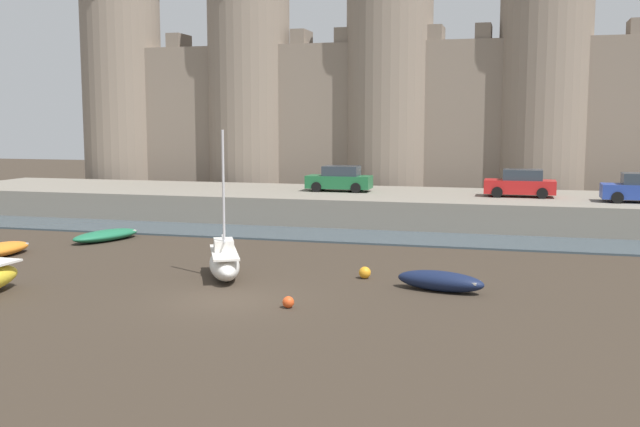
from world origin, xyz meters
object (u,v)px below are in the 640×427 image
Objects in this scene: rowboat_near_channel_left at (106,235)px; mooring_buoy_off_centre at (288,302)px; mooring_buoy_near_channel at (365,273)px; car_quay_centre_east at (340,179)px; car_quay_west at (520,184)px; rowboat_midflat_right at (440,281)px; sailboat_midflat_left at (224,262)px.

rowboat_near_channel_left is 17.21m from mooring_buoy_off_centre.
mooring_buoy_near_channel is 0.12× the size of car_quay_centre_east.
car_quay_west is (20.69, 11.54, 2.18)m from rowboat_near_channel_left.
car_quay_west reaches higher than mooring_buoy_near_channel.
car_quay_centre_east is (-5.32, 17.73, 2.24)m from mooring_buoy_near_channel.
car_quay_centre_east is (-3.80, 22.97, 2.28)m from mooring_buoy_off_centre.
car_quay_centre_east is at bearing 106.69° from mooring_buoy_near_channel.
car_quay_centre_east is (-8.43, 19.14, 2.09)m from rowboat_midflat_right.
mooring_buoy_near_channel is at bearing 155.62° from rowboat_midflat_right.
rowboat_near_channel_left is at bearing -150.84° from car_quay_west.
sailboat_midflat_left reaches higher than mooring_buoy_near_channel.
rowboat_near_channel_left is at bearing 140.82° from mooring_buoy_off_centre.
car_quay_west reaches higher than rowboat_near_channel_left.
mooring_buoy_off_centre is (-1.52, -5.24, -0.04)m from mooring_buoy_near_channel.
car_quay_centre_east reaches higher than mooring_buoy_off_centre.
rowboat_midflat_right is 8.74× the size of mooring_buoy_off_centre.
sailboat_midflat_left reaches higher than rowboat_midflat_right.
rowboat_midflat_right is 19.30m from rowboat_near_channel_left.
rowboat_midflat_right is 21.02m from car_quay_centre_east.
rowboat_midflat_right is 8.53m from sailboat_midflat_left.
rowboat_near_channel_left is 15.56m from car_quay_centre_east.
rowboat_near_channel_left is (-17.97, 7.04, -0.09)m from rowboat_midflat_right.
rowboat_midflat_right is at bearing -21.39° from rowboat_near_channel_left.
car_quay_west is at bearing 71.26° from mooring_buoy_near_channel.
car_quay_west reaches higher than rowboat_midflat_right.
mooring_buoy_near_channel is 18.27m from car_quay_west.
mooring_buoy_off_centre is (3.89, -3.92, -0.44)m from sailboat_midflat_left.
mooring_buoy_off_centre is 23.40m from car_quay_centre_east.
car_quay_west is (2.72, 18.58, 2.09)m from rowboat_midflat_right.
car_quay_west reaches higher than mooring_buoy_off_centre.
rowboat_near_channel_left reaches higher than mooring_buoy_near_channel.
car_quay_west is 11.16m from car_quay_centre_east.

